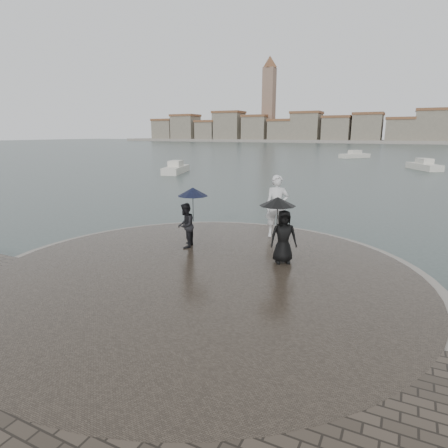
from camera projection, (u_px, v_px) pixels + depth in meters
The scene contains 8 objects.
ground at pixel (118, 345), 7.49m from camera, with size 400.00×400.00×0.00m, color #2B3835.
kerb_ring at pixel (204, 278), 10.50m from camera, with size 12.50×12.50×0.32m, color gray.
quay_tip at pixel (204, 278), 10.50m from camera, with size 11.90×11.90×0.36m, color #2D261E.
statue at pixel (277, 206), 13.77m from camera, with size 0.84×0.55×2.29m, color silver.
visitor_left at pixel (188, 215), 12.44m from camera, with size 1.14×1.05×2.04m.
visitor_right at pixel (282, 225), 11.01m from camera, with size 1.26×1.09×1.95m.
far_skyline at pixel (383, 129), 148.88m from camera, with size 260.00×20.00×37.00m.
boats at pixel (386, 166), 43.31m from camera, with size 45.17×39.29×1.50m.
Camera 1 is at (4.86, -5.07, 4.14)m, focal length 30.00 mm.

